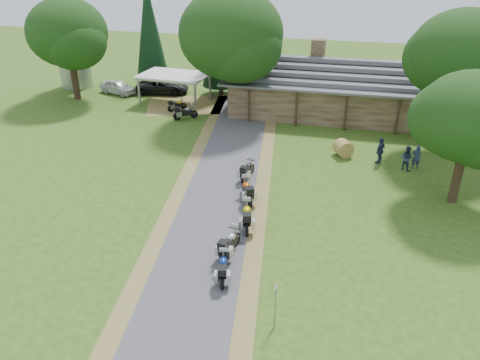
% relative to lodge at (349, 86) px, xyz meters
% --- Properties ---
extents(ground, '(120.00, 120.00, 0.00)m').
position_rel_lodge_xyz_m(ground, '(-6.00, -24.00, -2.45)').
color(ground, '#345317').
rests_on(ground, ground).
extents(driveway, '(51.95, 51.95, 0.00)m').
position_rel_lodge_xyz_m(driveway, '(-6.50, -20.00, -2.45)').
color(driveway, '#4D4D4F').
rests_on(driveway, ground).
extents(lodge, '(21.40, 9.40, 4.90)m').
position_rel_lodge_xyz_m(lodge, '(0.00, 0.00, 0.00)').
color(lodge, brown).
rests_on(lodge, ground).
extents(silo, '(3.56, 3.56, 6.58)m').
position_rel_lodge_xyz_m(silo, '(-28.31, 2.06, 0.84)').
color(silo, gray).
rests_on(silo, ground).
extents(carport, '(6.67, 4.74, 2.75)m').
position_rel_lodge_xyz_m(carport, '(-16.07, -0.74, -1.08)').
color(carport, white).
rests_on(carport, ground).
extents(car_white_sedan, '(3.82, 5.64, 1.73)m').
position_rel_lodge_xyz_m(car_white_sedan, '(-22.83, 0.74, -1.58)').
color(car_white_sedan, silver).
rests_on(car_white_sedan, ground).
extents(car_dark_suv, '(3.49, 6.05, 2.18)m').
position_rel_lodge_xyz_m(car_dark_suv, '(-18.47, 1.91, -1.36)').
color(car_dark_suv, black).
rests_on(car_dark_suv, ground).
extents(motorcycle_row_a, '(1.02, 1.94, 1.27)m').
position_rel_lodge_xyz_m(motorcycle_row_a, '(-4.47, -25.15, -1.82)').
color(motorcycle_row_a, navy).
rests_on(motorcycle_row_a, ground).
extents(motorcycle_row_b, '(0.96, 2.11, 1.39)m').
position_rel_lodge_xyz_m(motorcycle_row_b, '(-4.64, -23.28, -1.75)').
color(motorcycle_row_b, '#989A9F').
rests_on(motorcycle_row_b, ground).
extents(motorcycle_row_c, '(1.18, 2.25, 1.47)m').
position_rel_lodge_xyz_m(motorcycle_row_c, '(-4.40, -20.66, -1.72)').
color(motorcycle_row_c, '#C3B301').
rests_on(motorcycle_row_c, ground).
extents(motorcycle_row_d, '(1.48, 2.18, 1.42)m').
position_rel_lodge_xyz_m(motorcycle_row_d, '(-5.06, -17.82, -1.74)').
color(motorcycle_row_d, '#BC4406').
rests_on(motorcycle_row_d, ground).
extents(motorcycle_row_e, '(0.86, 1.98, 1.31)m').
position_rel_lodge_xyz_m(motorcycle_row_e, '(-5.67, -14.96, -1.79)').
color(motorcycle_row_e, black).
rests_on(motorcycle_row_e, ground).
extents(motorcycle_carport_a, '(1.54, 1.60, 1.14)m').
position_rel_lodge_xyz_m(motorcycle_carport_a, '(-15.08, -2.95, -1.88)').
color(motorcycle_carport_a, gold).
rests_on(motorcycle_carport_a, ground).
extents(motorcycle_carport_b, '(1.94, 1.74, 1.35)m').
position_rel_lodge_xyz_m(motorcycle_carport_b, '(-13.52, -5.02, -1.78)').
color(motorcycle_carport_b, slate).
rests_on(motorcycle_carport_b, ground).
extents(person_a, '(0.58, 0.44, 1.94)m').
position_rel_lodge_xyz_m(person_a, '(5.01, -10.72, -1.48)').
color(person_a, '#283652').
rests_on(person_a, ground).
extents(person_b, '(0.70, 0.65, 2.00)m').
position_rel_lodge_xyz_m(person_b, '(4.35, -11.10, -1.45)').
color(person_b, '#283652').
rests_on(person_b, ground).
extents(person_c, '(0.71, 0.78, 2.23)m').
position_rel_lodge_xyz_m(person_c, '(2.66, -10.46, -1.33)').
color(person_c, '#283652').
rests_on(person_c, ground).
extents(hay_bale, '(1.55, 1.51, 1.18)m').
position_rel_lodge_xyz_m(hay_bale, '(0.17, -9.79, -1.86)').
color(hay_bale, olive).
rests_on(hay_bale, ground).
extents(sign_post, '(0.37, 0.06, 2.04)m').
position_rel_lodge_xyz_m(sign_post, '(-1.65, -27.63, -1.43)').
color(sign_post, gray).
rests_on(sign_post, ground).
extents(oak_lodge_left, '(8.58, 8.58, 11.46)m').
position_rel_lodge_xyz_m(oak_lodge_left, '(-9.75, -3.64, 3.28)').
color(oak_lodge_left, '#16330F').
rests_on(oak_lodge_left, ground).
extents(oak_lodge_right, '(7.04, 7.04, 11.37)m').
position_rel_lodge_xyz_m(oak_lodge_right, '(7.26, -7.12, 3.24)').
color(oak_lodge_right, '#16330F').
rests_on(oak_lodge_right, ground).
extents(oak_driveway, '(5.94, 5.94, 8.48)m').
position_rel_lodge_xyz_m(oak_driveway, '(6.78, -15.04, 1.79)').
color(oak_driveway, '#16330F').
rests_on(oak_driveway, ground).
extents(oak_silo, '(7.38, 7.38, 10.22)m').
position_rel_lodge_xyz_m(oak_silo, '(-25.92, -1.89, 2.66)').
color(oak_silo, '#16330F').
rests_on(oak_silo, ground).
extents(cedar_near, '(3.69, 3.69, 11.93)m').
position_rel_lodge_xyz_m(cedar_near, '(-12.58, 2.91, 3.52)').
color(cedar_near, black).
rests_on(cedar_near, ground).
extents(cedar_far, '(3.37, 3.37, 10.90)m').
position_rel_lodge_xyz_m(cedar_far, '(-20.69, 4.71, 3.00)').
color(cedar_far, black).
rests_on(cedar_far, ground).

